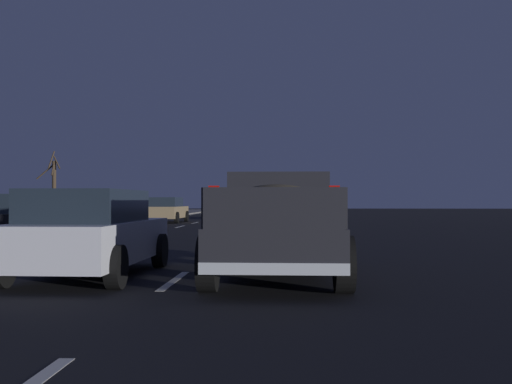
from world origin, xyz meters
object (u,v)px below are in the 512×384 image
(sedan_green, at_px, (279,209))
(sedan_black, at_px, (48,219))
(pickup_truck, at_px, (278,221))
(sedan_white, at_px, (90,233))
(sedan_tan, at_px, (167,210))
(bare_tree_far, at_px, (54,187))

(sedan_green, distance_m, sedan_black, 24.16)
(pickup_truck, bearing_deg, sedan_white, 93.33)
(sedan_tan, distance_m, sedan_black, 18.66)
(sedan_green, bearing_deg, sedan_black, 163.64)
(sedan_black, bearing_deg, sedan_green, -16.36)
(sedan_tan, height_order, bare_tree_far, bare_tree_far)
(sedan_tan, height_order, sedan_green, same)
(sedan_green, bearing_deg, pickup_truck, -179.58)
(pickup_truck, xyz_separation_m, sedan_green, (30.31, 0.22, -0.20))
(sedan_black, bearing_deg, sedan_white, -153.21)
(sedan_black, height_order, bare_tree_far, bare_tree_far)
(sedan_white, height_order, sedan_black, same)
(sedan_white, bearing_deg, sedan_green, -5.82)
(sedan_green, xyz_separation_m, bare_tree_far, (-0.01, 15.70, 1.51))
(sedan_white, height_order, bare_tree_far, bare_tree_far)
(pickup_truck, height_order, sedan_white, pickup_truck)
(sedan_white, relative_size, sedan_black, 1.00)
(sedan_tan, relative_size, sedan_black, 1.00)
(sedan_green, distance_m, bare_tree_far, 15.77)
(bare_tree_far, bearing_deg, sedan_black, -159.01)
(sedan_white, xyz_separation_m, bare_tree_far, (30.49, 12.59, 1.51))
(sedan_tan, xyz_separation_m, sedan_white, (-25.98, -3.74, 0.00))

